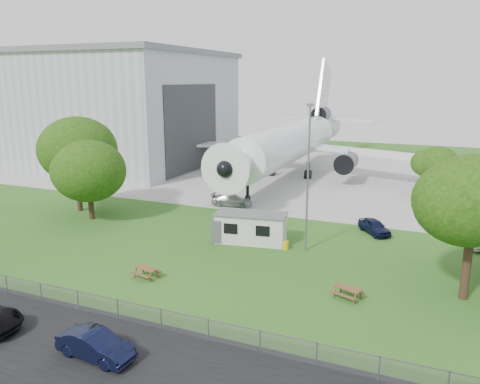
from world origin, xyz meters
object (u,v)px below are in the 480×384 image
at_px(hangar, 94,107).
at_px(site_cabin, 251,228).
at_px(picnic_east, 347,298).
at_px(car_centre_sedan, 95,345).
at_px(airliner, 292,141).
at_px(picnic_west, 146,278).

height_order(hangar, site_cabin, hangar).
relative_size(hangar, picnic_east, 23.89).
distance_m(site_cabin, car_centre_sedan, 19.57).
distance_m(airliner, car_centre_sedan, 49.46).
bearing_deg(site_cabin, picnic_west, -112.35).
bearing_deg(picnic_east, site_cabin, 162.88).
relative_size(site_cabin, car_centre_sedan, 1.61).
relative_size(airliner, site_cabin, 6.89).
distance_m(hangar, car_centre_sedan, 64.23).
distance_m(picnic_east, car_centre_sedan, 15.91).
xyz_separation_m(hangar, airliner, (35.97, -0.14, -4.14)).
distance_m(airliner, site_cabin, 30.22).
xyz_separation_m(picnic_west, picnic_east, (13.97, 2.33, 0.00)).
relative_size(picnic_west, picnic_east, 1.00).
bearing_deg(hangar, airliner, -0.22).
bearing_deg(hangar, site_cabin, -35.74).
xyz_separation_m(airliner, car_centre_sedan, (4.41, -49.05, -4.56)).
bearing_deg(picnic_west, site_cabin, 79.62).
relative_size(hangar, car_centre_sedan, 10.02).
height_order(site_cabin, picnic_east, site_cabin).
distance_m(site_cabin, picnic_east, 12.58).
distance_m(picnic_west, car_centre_sedan, 10.07).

